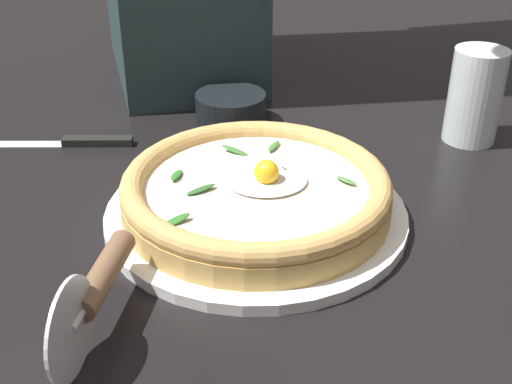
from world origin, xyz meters
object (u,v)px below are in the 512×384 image
table_knife (75,142)px  drinking_glass (474,103)px  pizza (256,191)px  side_bowl (231,109)px  pizza_cutter (95,289)px

table_knife → drinking_glass: 0.51m
pizza → side_bowl: 0.25m
drinking_glass → pizza: bearing=-152.2°
table_knife → side_bowl: bearing=12.2°
pizza → pizza_cutter: (-0.15, -0.15, 0.01)m
table_knife → drinking_glass: (0.51, -0.05, 0.05)m
pizza → side_bowl: pizza is taller
side_bowl → table_knife: side_bowl is taller
drinking_glass → side_bowl: bearing=163.3°
table_knife → drinking_glass: bearing=-5.2°
drinking_glass → pizza_cutter: bearing=-145.2°
pizza_cutter → drinking_glass: bearing=34.8°
pizza → pizza_cutter: size_ratio=1.76×
pizza → drinking_glass: bearing=27.8°
table_knife → pizza_cutter: bearing=-80.7°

